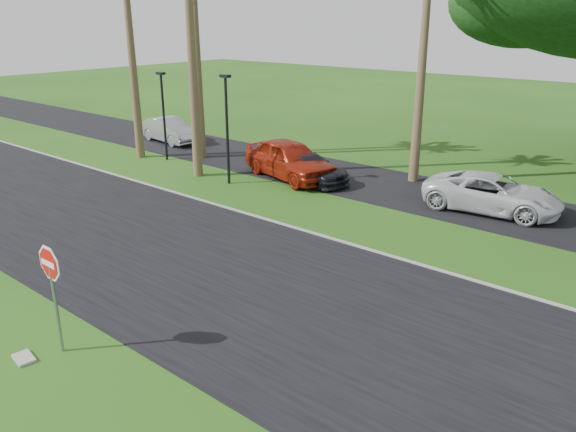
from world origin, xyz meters
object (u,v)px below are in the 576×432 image
(car_silver, at_px, (170,130))
(car_red, at_px, (290,159))
(car_dark, at_px, (307,168))
(stop_sign_near, at_px, (52,278))
(car_minivan, at_px, (492,194))

(car_silver, bearing_deg, car_red, -91.76)
(car_dark, bearing_deg, stop_sign_near, -155.10)
(stop_sign_near, bearing_deg, car_dark, 106.29)
(car_red, relative_size, car_minivan, 1.02)
(car_red, bearing_deg, car_silver, 96.64)
(stop_sign_near, bearing_deg, car_silver, 134.73)
(stop_sign_near, height_order, car_dark, stop_sign_near)
(stop_sign_near, height_order, car_silver, stop_sign_near)
(car_dark, relative_size, car_minivan, 0.85)
(car_minivan, bearing_deg, car_silver, 82.67)
(car_red, height_order, car_minivan, car_red)
(car_silver, relative_size, car_dark, 0.99)
(stop_sign_near, relative_size, car_minivan, 0.53)
(car_silver, distance_m, car_minivan, 18.81)
(stop_sign_near, relative_size, car_red, 0.52)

